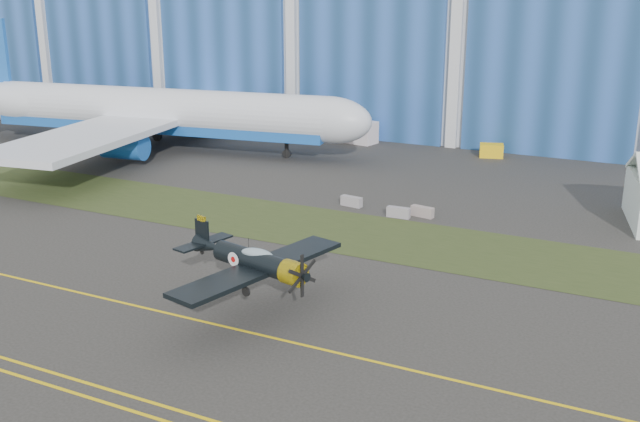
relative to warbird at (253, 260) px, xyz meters
The scene contains 14 objects.
ground 5.54m from the warbird, 143.32° to the left, with size 260.00×260.00×0.00m, color #383633.
grass_median 17.31m from the warbird, 101.89° to the left, with size 260.00×10.00×0.02m, color #475128.
hangar 75.36m from the warbird, 92.69° to the left, with size 220.00×45.70×30.00m.
taxiway_centreline 5.44m from the warbird, 145.58° to the right, with size 200.00×0.20×0.02m, color yellow.
edge_line_near 12.86m from the warbird, 106.38° to the right, with size 80.00×0.20×0.02m, color yellow.
edge_line_far 11.94m from the warbird, 107.79° to the right, with size 80.00×0.20×0.02m, color yellow.
warbird is the anchor object (origin of this frame).
jetliner 50.19m from the warbird, 134.56° to the left, with size 66.07×58.45×20.71m.
shipping_container 51.93m from the warbird, 107.54° to the left, with size 6.33×2.53×2.74m, color silver.
tug 48.77m from the warbird, 87.34° to the left, with size 2.64×1.65×1.54m, color yellow.
cart 84.21m from the warbird, 145.38° to the left, with size 2.03×1.22×1.22m, color white.
barrier_a 23.92m from the warbird, 99.75° to the left, with size 2.00×0.60×0.90m, color #999296.
barrier_b 22.33m from the warbird, 87.51° to the left, with size 2.00×0.60×0.90m, color gray.
barrier_c 23.57m from the warbird, 83.34° to the left, with size 2.00×0.60×0.90m, color gray.
Camera 1 is at (25.69, -38.09, 19.21)m, focal length 42.00 mm.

